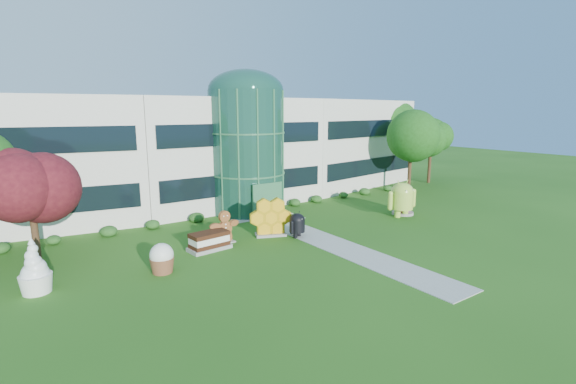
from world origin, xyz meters
TOP-DOWN VIEW (x-y plane):
  - ground at (0.00, 0.00)m, footprint 140.00×140.00m
  - building at (0.00, 18.00)m, footprint 46.00×15.00m
  - atrium at (0.00, 12.00)m, footprint 6.00×6.00m
  - walkway at (0.00, 2.00)m, footprint 2.40×20.00m
  - tree_red at (-15.50, 7.50)m, footprint 4.00×4.00m
  - trees_backdrop at (0.00, 13.00)m, footprint 52.00×8.00m
  - android_green at (8.98, 3.40)m, footprint 3.09×2.29m
  - android_black at (-0.97, 3.77)m, footprint 1.99×1.71m
  - donut at (9.68, 3.83)m, footprint 2.24×1.27m
  - gingerbread at (-5.41, 5.48)m, footprint 2.35×1.06m
  - ice_cream_sandwich at (-6.80, 4.76)m, footprint 2.62×1.50m
  - honeycomb at (-2.22, 5.06)m, footprint 3.15×2.09m
  - froyo at (-15.87, 3.80)m, footprint 2.01×2.01m
  - cupcake at (-10.32, 2.85)m, footprint 1.39×1.39m

SIDE VIEW (x-z plane):
  - ground at x=0.00m, z-range 0.00..0.00m
  - walkway at x=0.00m, z-range 0.00..0.04m
  - ice_cream_sandwich at x=-6.80m, z-range 0.00..1.11m
  - cupcake at x=-10.32m, z-range 0.00..1.58m
  - android_black at x=-0.97m, z-range 0.00..1.91m
  - gingerbread at x=-5.41m, z-range 0.00..2.11m
  - donut at x=9.68m, z-range 0.00..2.22m
  - honeycomb at x=-2.22m, z-range 0.00..2.33m
  - froyo at x=-15.87m, z-range 0.00..2.62m
  - android_green at x=8.98m, z-range 0.00..3.22m
  - tree_red at x=-15.50m, z-range 0.00..6.00m
  - trees_backdrop at x=0.00m, z-range 0.00..8.40m
  - building at x=0.00m, z-range 0.00..9.30m
  - atrium at x=0.00m, z-range 0.00..9.80m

